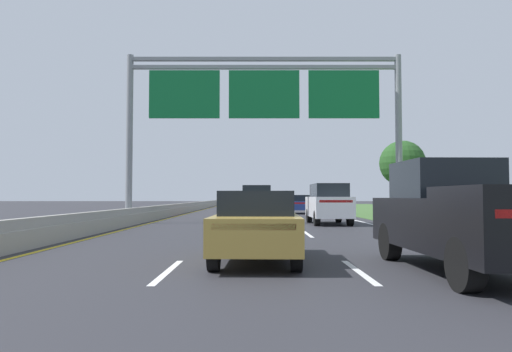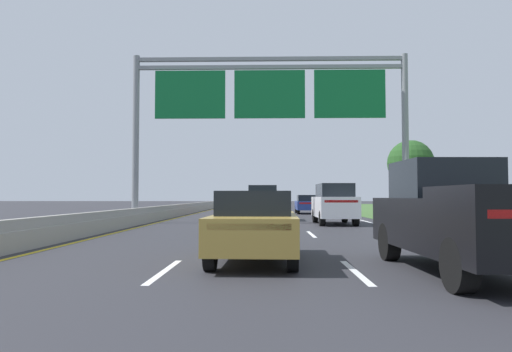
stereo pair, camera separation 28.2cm
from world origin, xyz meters
TOP-DOWN VIEW (x-y plane):
  - ground_plane at (0.00, 35.00)m, footprint 220.00×220.00m
  - lane_striping at (0.00, 34.54)m, footprint 11.96×106.00m
  - grass_verge_right at (13.95, 35.00)m, footprint 14.00×110.00m
  - median_barrier_concrete at (-6.60, 35.00)m, footprint 0.60×110.00m
  - overhead_sign_gantry at (0.30, 26.79)m, footprint 15.06×0.42m
  - pickup_truck_black at (3.84, 10.43)m, footprint 2.15×5.45m
  - car_red_centre_lane_sedan at (-0.24, 38.99)m, footprint 1.88×4.42m
  - car_gold_centre_lane_sedan at (-0.12, 11.98)m, footprint 1.94×4.45m
  - car_blue_right_lane_sedan at (3.53, 41.35)m, footprint 1.85×4.41m
  - car_darkgreen_centre_lane_suv at (-0.07, 30.15)m, footprint 2.01×4.74m
  - car_white_right_lane_suv at (3.67, 26.11)m, footprint 1.92×4.71m
  - roadside_tree_mid at (11.05, 37.20)m, footprint 3.46×3.46m

SIDE VIEW (x-z plane):
  - ground_plane at x=0.00m, z-range 0.00..0.00m
  - lane_striping at x=0.00m, z-range 0.00..0.01m
  - grass_verge_right at x=13.95m, z-range 0.00..0.02m
  - median_barrier_concrete at x=-6.60m, z-range -0.07..0.78m
  - car_red_centre_lane_sedan at x=-0.24m, z-range 0.03..1.60m
  - car_gold_centre_lane_sedan at x=-0.12m, z-range 0.03..1.60m
  - car_blue_right_lane_sedan at x=3.53m, z-range 0.03..1.60m
  - pickup_truck_black at x=3.84m, z-range -0.03..2.17m
  - car_darkgreen_centre_lane_suv at x=-0.07m, z-range 0.04..2.15m
  - car_white_right_lane_suv at x=3.67m, z-range 0.04..2.15m
  - roadside_tree_mid at x=11.05m, z-range 1.10..6.82m
  - overhead_sign_gantry at x=0.30m, z-range 1.96..11.17m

